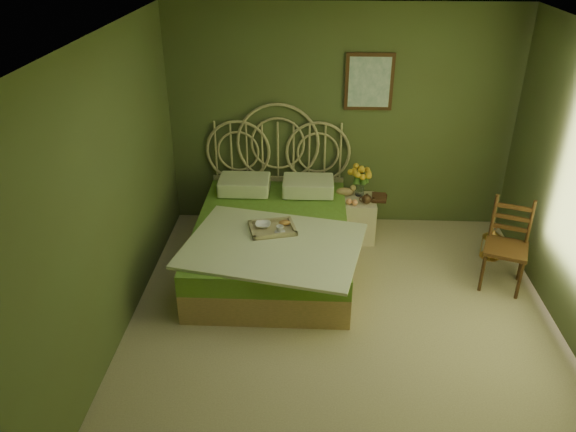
# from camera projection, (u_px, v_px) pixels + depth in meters

# --- Properties ---
(floor) EXTENTS (4.50, 4.50, 0.00)m
(floor) POSITION_uv_depth(u_px,v_px,m) (343.00, 334.00, 5.12)
(floor) COLOR #BFB28A
(floor) RESTS_ON ground
(ceiling) EXTENTS (4.50, 4.50, 0.00)m
(ceiling) POSITION_uv_depth(u_px,v_px,m) (360.00, 42.00, 3.91)
(ceiling) COLOR silver
(ceiling) RESTS_ON wall_back
(wall_back) EXTENTS (4.00, 0.00, 4.00)m
(wall_back) POSITION_uv_depth(u_px,v_px,m) (340.00, 120.00, 6.50)
(wall_back) COLOR #4A5B30
(wall_back) RESTS_ON floor
(wall_left) EXTENTS (0.00, 4.50, 4.50)m
(wall_left) POSITION_uv_depth(u_px,v_px,m) (106.00, 202.00, 4.60)
(wall_left) COLOR #4A5B30
(wall_left) RESTS_ON floor
(wall_art) EXTENTS (0.54, 0.04, 0.64)m
(wall_art) POSITION_uv_depth(u_px,v_px,m) (369.00, 82.00, 6.25)
(wall_art) COLOR #3E2811
(wall_art) RESTS_ON wall_back
(bed) EXTENTS (1.90, 2.39, 1.48)m
(bed) POSITION_uv_depth(u_px,v_px,m) (272.00, 237.00, 6.05)
(bed) COLOR tan
(bed) RESTS_ON floor
(nightstand) EXTENTS (0.46, 0.46, 0.93)m
(nightstand) POSITION_uv_depth(u_px,v_px,m) (356.00, 210.00, 6.56)
(nightstand) COLOR beige
(nightstand) RESTS_ON floor
(chair) EXTENTS (0.53, 0.53, 0.93)m
(chair) POSITION_uv_depth(u_px,v_px,m) (505.00, 238.00, 5.64)
(chair) COLOR #3E2811
(chair) RESTS_ON floor
(birdcage) EXTENTS (0.22, 0.22, 0.33)m
(birdcage) POSITION_uv_depth(u_px,v_px,m) (492.00, 244.00, 6.23)
(birdcage) COLOR gold
(birdcage) RESTS_ON floor
(book_lower) EXTENTS (0.21, 0.26, 0.02)m
(book_lower) POSITION_uv_depth(u_px,v_px,m) (372.00, 198.00, 6.48)
(book_lower) COLOR #381E0F
(book_lower) RESTS_ON nightstand
(book_upper) EXTENTS (0.19, 0.24, 0.02)m
(book_upper) POSITION_uv_depth(u_px,v_px,m) (372.00, 196.00, 6.47)
(book_upper) COLOR #472819
(book_upper) RESTS_ON nightstand
(cereal_bowl) EXTENTS (0.16, 0.16, 0.04)m
(cereal_bowl) POSITION_uv_depth(u_px,v_px,m) (263.00, 225.00, 5.73)
(cereal_bowl) COLOR white
(cereal_bowl) RESTS_ON bed
(coffee_cup) EXTENTS (0.10, 0.10, 0.07)m
(coffee_cup) POSITION_uv_depth(u_px,v_px,m) (280.00, 229.00, 5.62)
(coffee_cup) COLOR white
(coffee_cup) RESTS_ON bed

